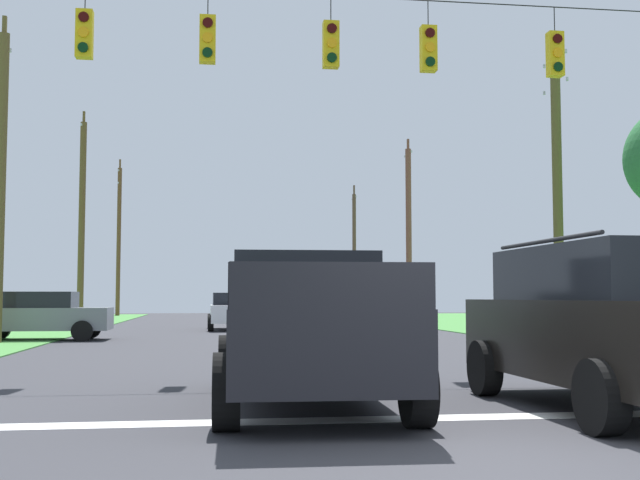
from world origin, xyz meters
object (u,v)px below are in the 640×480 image
(utility_pole_mid_right, at_px, (557,186))
(utility_pole_far_right, at_px, (409,232))
(distant_car_crossing_white, at_px, (233,311))
(distant_car_oncoming, at_px, (40,315))
(utility_pole_near_left, at_px, (354,252))
(utility_pole_distant_left, at_px, (119,237))
(pickup_truck, at_px, (306,328))
(utility_pole_distant_right, at_px, (82,220))
(overhead_signal_span, at_px, (332,141))
(utility_pole_far_left, at_px, (0,182))
(suv_black, at_px, (610,322))

(utility_pole_mid_right, xyz_separation_m, utility_pole_far_right, (-0.32, 18.18, -0.06))
(distant_car_crossing_white, bearing_deg, distant_car_oncoming, -131.08)
(utility_pole_near_left, height_order, utility_pole_distant_left, utility_pole_distant_left)
(pickup_truck, distance_m, distant_car_oncoming, 17.16)
(distant_car_crossing_white, relative_size, utility_pole_distant_right, 0.40)
(distant_car_crossing_white, height_order, utility_pole_far_right, utility_pole_far_right)
(distant_car_crossing_white, xyz_separation_m, utility_pole_far_right, (9.76, 9.12, 4.07))
(pickup_truck, xyz_separation_m, distant_car_crossing_white, (-0.33, 22.98, -0.18))
(distant_car_oncoming, bearing_deg, utility_pole_far_right, 45.47)
(utility_pole_near_left, distance_m, utility_pole_distant_left, 17.07)
(pickup_truck, bearing_deg, utility_pole_near_left, 79.06)
(utility_pole_distant_left, bearing_deg, overhead_signal_span, -78.04)
(pickup_truck, relative_size, utility_pole_far_right, 0.54)
(utility_pole_mid_right, distance_m, utility_pole_far_left, 17.19)
(overhead_signal_span, height_order, distant_car_oncoming, overhead_signal_span)
(utility_pole_far_right, bearing_deg, utility_pole_near_left, 90.45)
(utility_pole_distant_right, bearing_deg, utility_pole_far_right, 2.77)
(suv_black, height_order, distant_car_oncoming, suv_black)
(distant_car_oncoming, bearing_deg, utility_pole_far_left, -119.12)
(utility_pole_near_left, bearing_deg, utility_pole_distant_left, -177.81)
(overhead_signal_span, relative_size, distant_car_oncoming, 3.62)
(utility_pole_mid_right, xyz_separation_m, utility_pole_distant_left, (-17.48, 33.58, 0.63))
(distant_car_oncoming, bearing_deg, pickup_truck, -67.68)
(pickup_truck, height_order, utility_pole_distant_left, utility_pole_distant_left)
(distant_car_oncoming, relative_size, utility_pole_distant_right, 0.40)
(pickup_truck, height_order, utility_pole_distant_right, utility_pole_distant_right)
(overhead_signal_span, bearing_deg, utility_pole_near_left, 79.20)
(distant_car_oncoming, relative_size, utility_pole_far_right, 0.43)
(distant_car_oncoming, relative_size, utility_pole_near_left, 0.45)
(pickup_truck, bearing_deg, utility_pole_distant_right, 103.90)
(distant_car_crossing_white, bearing_deg, utility_pole_near_left, 69.05)
(distant_car_crossing_white, relative_size, utility_pole_near_left, 0.45)
(utility_pole_mid_right, bearing_deg, utility_pole_distant_left, 117.50)
(utility_pole_near_left, relative_size, utility_pole_far_left, 0.99)
(suv_black, relative_size, utility_pole_near_left, 0.50)
(utility_pole_far_left, xyz_separation_m, utility_pole_distant_right, (-0.31, 17.02, 0.51))
(utility_pole_distant_right, height_order, utility_pole_distant_left, utility_pole_distant_left)
(utility_pole_far_right, bearing_deg, suv_black, -100.02)
(utility_pole_near_left, bearing_deg, pickup_truck, -100.94)
(distant_car_crossing_white, bearing_deg, utility_pole_mid_right, -41.95)
(suv_black, distance_m, utility_pole_far_right, 33.90)
(suv_black, bearing_deg, pickup_truck, 163.24)
(overhead_signal_span, bearing_deg, utility_pole_distant_left, 101.96)
(suv_black, height_order, utility_pole_far_left, utility_pole_far_left)
(overhead_signal_span, xyz_separation_m, utility_pole_far_left, (-8.59, 8.76, 0.25))
(distant_car_oncoming, bearing_deg, utility_pole_distant_left, 92.19)
(suv_black, relative_size, distant_car_oncoming, 1.12)
(pickup_truck, height_order, distant_car_oncoming, pickup_truck)
(distant_car_oncoming, distance_m, utility_pole_mid_right, 16.90)
(distant_car_oncoming, bearing_deg, suv_black, -59.24)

